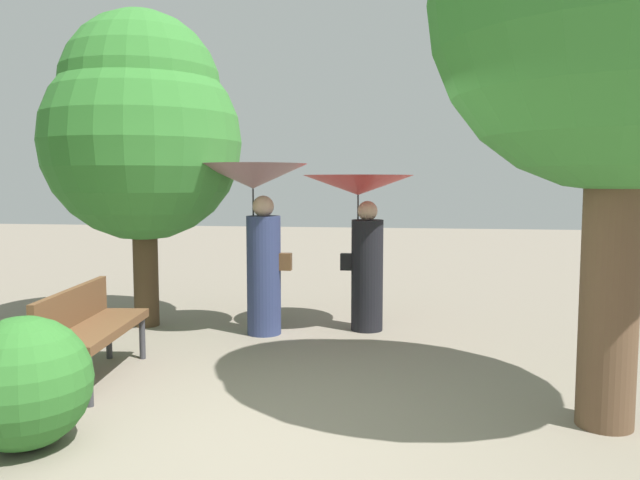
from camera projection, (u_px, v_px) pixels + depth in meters
The scene contains 6 objects.
ground_plane at pixel (249, 439), 4.31m from camera, with size 40.00×40.00×0.00m, color gray.
person_left at pixel (257, 209), 7.17m from camera, with size 1.26×1.26×1.99m.
person_right at pixel (361, 214), 7.37m from camera, with size 1.31×1.31×1.86m.
park_bench at pixel (90, 324), 5.56m from camera, with size 0.66×1.55×0.83m.
tree_mid_left at pixel (142, 126), 7.49m from camera, with size 2.39×2.39×3.82m.
bush_path_right at pixel (24, 383), 4.14m from camera, with size 0.89×0.89×0.89m, color #2D6B28.
Camera 1 is at (1.09, -4.05, 1.78)m, focal length 34.86 mm.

